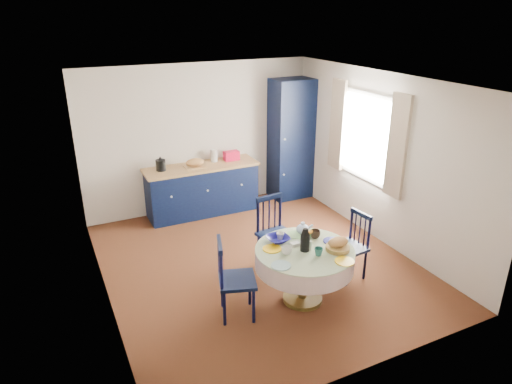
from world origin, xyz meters
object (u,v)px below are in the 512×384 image
kitchen_counter (202,188)px  mug_b (319,252)px  pantry_cabinet (292,139)px  mug_d (280,236)px  mug_a (286,250)px  mug_c (315,234)px  cobalt_bowl (278,239)px  chair_left (233,279)px  chair_right (351,245)px  chair_far (275,233)px  dining_table (305,258)px

kitchen_counter → mug_b: size_ratio=19.02×
pantry_cabinet → mug_d: size_ratio=22.70×
pantry_cabinet → mug_a: pantry_cabinet is taller
mug_c → pantry_cabinet: bearing=65.5°
mug_c → cobalt_bowl: size_ratio=0.47×
cobalt_bowl → mug_c: bearing=-14.1°
chair_left → chair_right: bearing=-68.7°
chair_right → mug_a: chair_right is taller
mug_a → mug_d: size_ratio=1.25×
pantry_cabinet → mug_d: (-1.68, -2.66, -0.34)m
chair_right → mug_a: 1.14m
mug_d → cobalt_bowl: mug_d is taller
mug_a → mug_c: (0.51, 0.19, 0.00)m
pantry_cabinet → mug_c: bearing=-114.5°
chair_right → cobalt_bowl: (-1.03, 0.10, 0.28)m
kitchen_counter → chair_left: size_ratio=2.00×
pantry_cabinet → chair_far: pantry_cabinet is taller
mug_b → mug_c: (0.19, 0.38, 0.00)m
kitchen_counter → mug_a: (-0.02, -2.96, 0.30)m
chair_right → mug_d: (-0.98, 0.14, 0.29)m
mug_a → cobalt_bowl: 0.31m
chair_left → chair_right: (1.70, 0.10, -0.03)m
chair_far → chair_right: 1.01m
dining_table → mug_b: (0.06, -0.19, 0.16)m
mug_d → cobalt_bowl: 0.07m
kitchen_counter → mug_c: (0.48, -2.77, 0.31)m
pantry_cabinet → cobalt_bowl: 3.22m
mug_a → mug_b: bearing=-31.1°
kitchen_counter → mug_b: kitchen_counter is taller
mug_b → mug_a: bearing=148.9°
pantry_cabinet → cobalt_bowl: (-1.73, -2.69, -0.35)m
chair_right → mug_b: (-0.77, -0.39, 0.29)m
cobalt_bowl → pantry_cabinet: bearing=57.3°
dining_table → chair_left: dining_table is taller
dining_table → mug_d: bearing=113.2°
chair_right → chair_far: bearing=-136.7°
dining_table → mug_c: size_ratio=8.99×
chair_far → mug_c: bearing=-80.6°
mug_c → kitchen_counter: bearing=99.9°
cobalt_bowl → dining_table: bearing=-56.6°
pantry_cabinet → dining_table: size_ratio=1.87×
chair_left → mug_d: bearing=-53.8°
chair_far → chair_right: bearing=-47.0°
kitchen_counter → cobalt_bowl: kitchen_counter is taller
dining_table → chair_far: bearing=85.8°
kitchen_counter → pantry_cabinet: (1.76, 0.04, 0.64)m
chair_right → mug_b: bearing=-69.2°
chair_left → mug_d: chair_left is taller
dining_table → mug_d: size_ratio=12.13×
chair_left → chair_right: chair_left is taller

